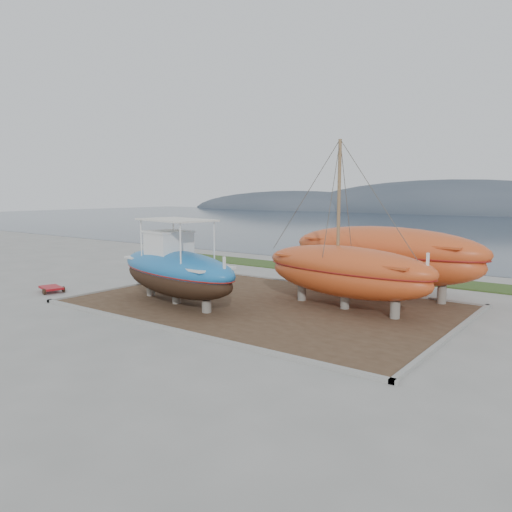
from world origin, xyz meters
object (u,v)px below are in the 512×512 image
Objects in this scene: orange_sailboat at (347,225)px; red_trailer at (51,289)px; blue_caique at (176,261)px; white_dinghy at (186,274)px; orange_bare_hull at (384,262)px.

orange_sailboat is 4.01× the size of red_trailer.
red_trailer is (-7.89, -2.08, -2.02)m from blue_caique.
red_trailer is at bearing -133.22° from white_dinghy.
red_trailer is (-4.60, -6.06, -0.51)m from white_dinghy.
blue_caique is 8.53m from orange_sailboat.
orange_sailboat is 4.67m from orange_bare_hull.
orange_sailboat is at bearing 35.75° from red_trailer.
red_trailer is (-15.17, -6.10, -3.90)m from orange_sailboat.
white_dinghy is 0.44× the size of orange_sailboat.
orange_sailboat is at bearing 40.44° from blue_caique.
orange_bare_hull reaches higher than white_dinghy.
blue_caique is 11.07m from orange_bare_hull.
white_dinghy is (-3.29, 3.98, -1.51)m from blue_caique.
orange_sailboat reaches higher than white_dinghy.
blue_caique reaches higher than red_trailer.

